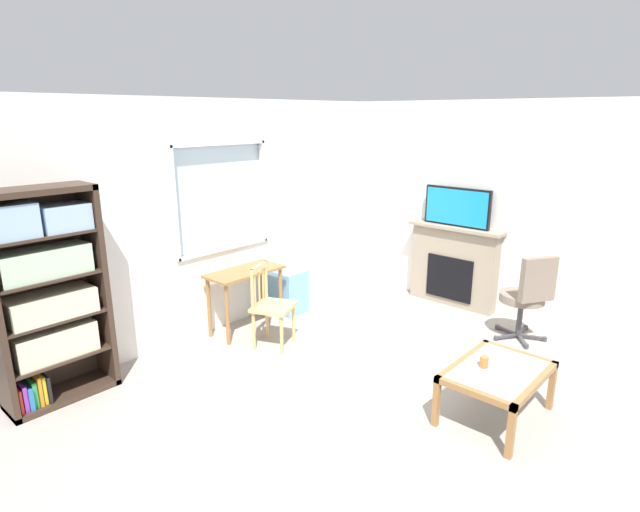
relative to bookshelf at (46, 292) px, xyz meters
The scene contains 12 objects.
ground 2.98m from the bookshelf, 44.26° to the right, with size 6.00×5.40×0.02m, color #9E9389.
wall_back_with_window 2.04m from the bookshelf, ahead, with size 5.00×0.15×2.60m.
wall_right 4.98m from the bookshelf, 23.21° to the right, with size 0.12×4.60×2.60m, color silver.
bookshelf is the anchor object (origin of this frame).
desk_under_window 2.10m from the bookshelf, ahead, with size 0.90×0.42×0.73m.
wooden_chair 2.13m from the bookshelf, 17.59° to the right, with size 0.54×0.53×0.90m.
plastic_drawer_unit 2.88m from the bookshelf, ahead, with size 0.35×0.40×0.54m, color #72ADDB.
fireplace 4.68m from the bookshelf, 18.51° to the right, with size 0.26×1.25×1.06m.
tv 4.65m from the bookshelf, 18.58° to the right, with size 0.06×0.88×0.49m.
office_chair 4.73m from the bookshelf, 33.85° to the right, with size 0.61×0.62×1.00m.
coffee_table 3.82m from the bookshelf, 52.80° to the right, with size 0.92×0.66×0.44m.
sippy_cup 3.70m from the bookshelf, 52.28° to the right, with size 0.07×0.07×0.09m, color orange.
Camera 1 is at (-3.46, -2.45, 2.44)m, focal length 28.47 mm.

